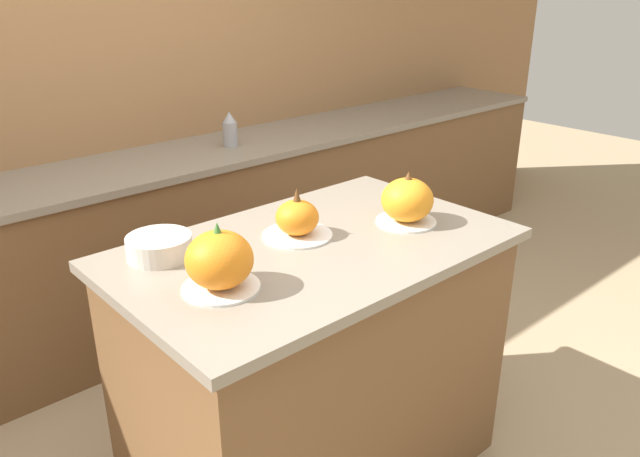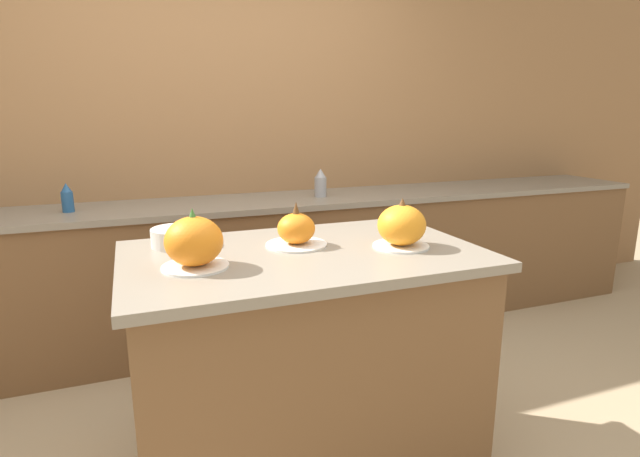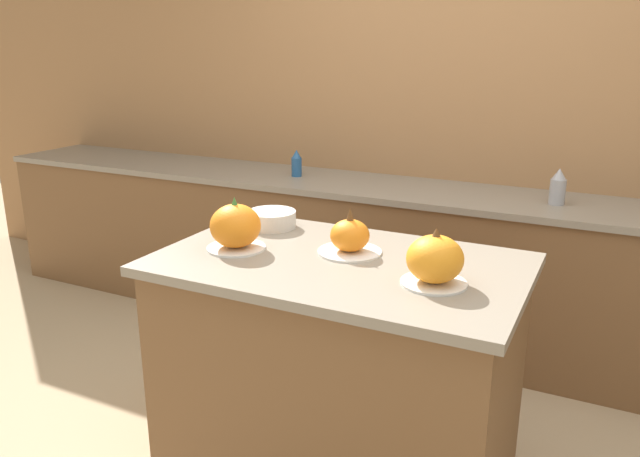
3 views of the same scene
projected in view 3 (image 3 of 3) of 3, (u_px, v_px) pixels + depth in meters
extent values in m
cube|color=#9E7047|center=(463.00, 119.00, 3.53)|extent=(8.00, 0.06, 2.50)
cube|color=brown|center=(339.00, 382.00, 2.33)|extent=(1.22, 0.73, 0.90)
cube|color=gray|center=(340.00, 264.00, 2.19)|extent=(1.28, 0.79, 0.03)
cube|color=brown|center=(439.00, 273.00, 3.48)|extent=(6.00, 0.56, 0.86)
cube|color=gray|center=(443.00, 195.00, 3.35)|extent=(6.00, 0.60, 0.03)
cylinder|color=white|center=(236.00, 248.00, 2.30)|extent=(0.22, 0.22, 0.01)
ellipsoid|color=orange|center=(235.00, 226.00, 2.28)|extent=(0.19, 0.19, 0.16)
cone|color=#38702D|center=(234.00, 201.00, 2.25)|extent=(0.02, 0.02, 0.03)
cylinder|color=white|center=(350.00, 252.00, 2.26)|extent=(0.23, 0.23, 0.01)
ellipsoid|color=orange|center=(351.00, 235.00, 2.24)|extent=(0.14, 0.14, 0.12)
cone|color=brown|center=(351.00, 214.00, 2.22)|extent=(0.03, 0.03, 0.05)
cylinder|color=white|center=(434.00, 283.00, 1.97)|extent=(0.21, 0.21, 0.01)
ellipsoid|color=orange|center=(435.00, 259.00, 1.95)|extent=(0.18, 0.18, 0.15)
cone|color=brown|center=(436.00, 232.00, 1.92)|extent=(0.03, 0.03, 0.03)
cylinder|color=#99999E|center=(557.00, 192.00, 3.07)|extent=(0.08, 0.08, 0.13)
cone|color=#99999E|center=(559.00, 174.00, 3.05)|extent=(0.07, 0.07, 0.05)
cylinder|color=#235184|center=(297.00, 167.00, 3.72)|extent=(0.06, 0.06, 0.11)
cone|color=#235184|center=(296.00, 154.00, 3.69)|extent=(0.06, 0.06, 0.05)
cylinder|color=beige|center=(272.00, 219.00, 2.56)|extent=(0.20, 0.20, 0.07)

